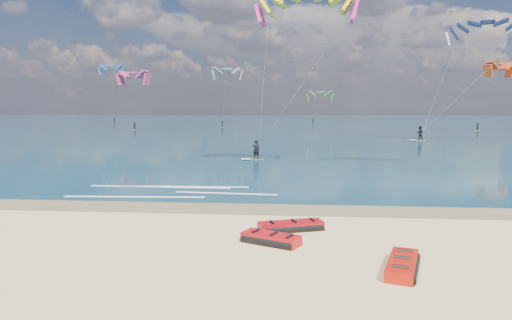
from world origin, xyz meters
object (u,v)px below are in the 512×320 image
(packed_kite_left, at_px, (291,230))
(packed_kite_right, at_px, (402,271))
(packed_kite_mid, at_px, (271,244))
(kitesurfer_far, at_px, (455,75))
(kitesurfer_main, at_px, (280,74))

(packed_kite_left, height_order, packed_kite_right, same)
(packed_kite_mid, bearing_deg, kitesurfer_far, 90.59)
(kitesurfer_far, bearing_deg, kitesurfer_main, -140.41)
(packed_kite_mid, xyz_separation_m, kitesurfer_main, (-0.38, 20.48, 7.01))
(kitesurfer_far, bearing_deg, packed_kite_right, -118.47)
(kitesurfer_far, bearing_deg, packed_kite_left, -123.77)
(kitesurfer_main, bearing_deg, kitesurfer_far, 39.86)
(packed_kite_left, height_order, kitesurfer_main, kitesurfer_main)
(packed_kite_right, height_order, kitesurfer_main, kitesurfer_main)
(packed_kite_right, distance_m, kitesurfer_far, 49.48)
(packed_kite_left, xyz_separation_m, packed_kite_mid, (-0.65, -1.68, 0.00))
(packed_kite_left, xyz_separation_m, kitesurfer_far, (19.64, 41.99, 8.35))
(packed_kite_left, distance_m, kitesurfer_main, 20.09)
(packed_kite_left, xyz_separation_m, packed_kite_right, (3.15, -3.91, 0.00))
(packed_kite_left, relative_size, packed_kite_mid, 1.20)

